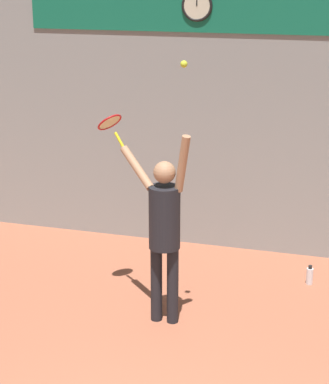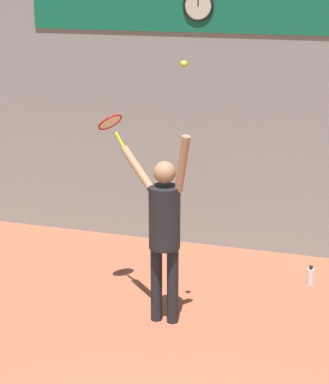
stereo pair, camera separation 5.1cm
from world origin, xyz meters
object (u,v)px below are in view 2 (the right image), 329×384
Objects in this scene: scoreboard_clock at (198,5)px; water_bottle at (310,276)px; tennis_racket at (111,124)px; tennis_ball at (184,64)px; tennis_player at (164,225)px.

scoreboard_clock is 3.77m from water_bottle.
tennis_racket reaches higher than water_bottle.
water_bottle is (1.26, 1.52, -2.79)m from tennis_ball.
water_bottle is (1.49, 1.43, -1.05)m from tennis_player.
tennis_ball reaches higher than water_bottle.
tennis_ball is at bearing -28.32° from tennis_racket.
tennis_ball is at bearing -21.42° from tennis_player.
water_bottle is at bearing 43.79° from tennis_player.
tennis_racket is (-0.76, 0.44, 0.97)m from tennis_player.
scoreboard_clock reaches higher than tennis_racket.
tennis_ball reaches higher than tennis_player.
tennis_racket is at bearing 149.75° from tennis_player.
scoreboard_clock is at bearing 95.82° from tennis_player.
tennis_racket reaches higher than tennis_player.
tennis_player is 5.42× the size of tennis_racket.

